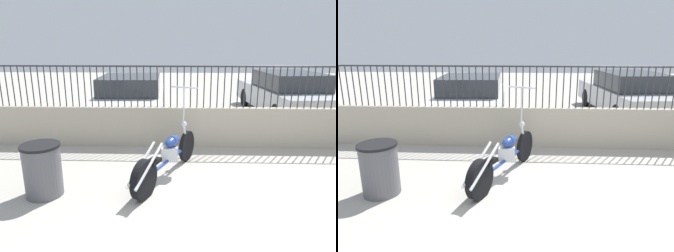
% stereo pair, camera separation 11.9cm
% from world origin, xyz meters
% --- Properties ---
extents(ground_plane, '(40.00, 40.00, 0.00)m').
position_xyz_m(ground_plane, '(0.00, 0.00, 0.00)').
color(ground_plane, '#ADA89E').
extents(low_wall, '(10.55, 0.18, 0.89)m').
position_xyz_m(low_wall, '(0.00, 3.07, 0.44)').
color(low_wall, '#B2A893').
rests_on(low_wall, ground_plane).
extents(fence_railing, '(10.55, 0.04, 0.90)m').
position_xyz_m(fence_railing, '(0.00, 3.07, 1.46)').
color(fence_railing, '#2D2D33').
rests_on(fence_railing, low_wall).
extents(motorcycle_blue, '(1.08, 2.19, 1.50)m').
position_xyz_m(motorcycle_blue, '(-1.20, 1.33, 0.38)').
color(motorcycle_blue, black).
rests_on(motorcycle_blue, ground_plane).
extents(trash_bin, '(0.58, 0.58, 0.81)m').
position_xyz_m(trash_bin, '(-3.02, 0.74, 0.41)').
color(trash_bin, '#56565B').
rests_on(trash_bin, ground_plane).
extents(car_white, '(2.05, 4.21, 1.32)m').
position_xyz_m(car_white, '(-2.41, 5.54, 0.67)').
color(car_white, black).
rests_on(car_white, ground_plane).
extents(car_silver, '(2.26, 4.67, 1.38)m').
position_xyz_m(car_silver, '(2.43, 6.20, 0.70)').
color(car_silver, black).
rests_on(car_silver, ground_plane).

